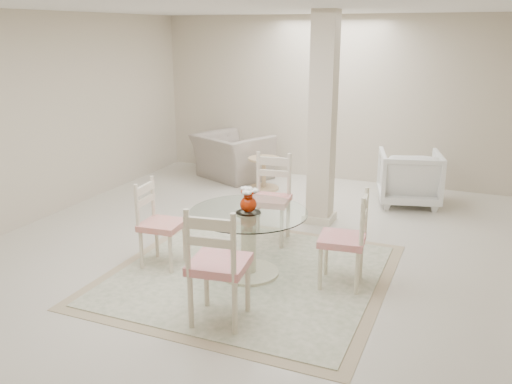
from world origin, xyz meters
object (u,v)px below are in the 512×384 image
at_px(dining_chair_north, 271,192).
at_px(armchair_white, 409,178).
at_px(dining_chair_south, 216,258).
at_px(side_table, 264,175).
at_px(dining_chair_east, 350,232).
at_px(dining_chair_west, 156,217).
at_px(column, 323,121).
at_px(dining_table, 248,243).
at_px(red_vase, 248,200).
at_px(recliner_taupe, 232,156).

bearing_deg(dining_chair_north, armchair_white, 49.41).
xyz_separation_m(dining_chair_south, side_table, (-1.18, 4.02, -0.39)).
bearing_deg(dining_chair_east, dining_chair_west, -88.41).
bearing_deg(dining_chair_east, dining_chair_south, -43.11).
distance_m(column, dining_chair_south, 3.00).
relative_size(column, armchair_white, 3.10).
bearing_deg(dining_chair_south, dining_chair_west, -45.01).
bearing_deg(armchair_white, dining_chair_east, 72.21).
relative_size(dining_table, dining_chair_east, 1.11).
height_order(red_vase, armchair_white, red_vase).
bearing_deg(recliner_taupe, dining_chair_south, 138.26).
bearing_deg(side_table, red_vase, -70.93).
height_order(dining_chair_south, armchair_white, dining_chair_south).
distance_m(recliner_taupe, side_table, 0.89).
bearing_deg(dining_table, dining_chair_south, -81.76).
xyz_separation_m(dining_table, dining_chair_east, (1.01, 0.14, 0.22)).
bearing_deg(dining_chair_north, dining_chair_west, -134.78).
bearing_deg(column, dining_table, -96.31).
bearing_deg(red_vase, dining_chair_south, -81.80).
height_order(dining_table, side_table, dining_table).
height_order(column, dining_chair_east, column).
height_order(dining_chair_north, recliner_taupe, dining_chair_north).
xyz_separation_m(dining_chair_east, dining_chair_south, (-0.86, -1.16, 0.06)).
height_order(dining_table, red_vase, red_vase).
xyz_separation_m(dining_chair_east, recliner_taupe, (-2.81, 3.30, -0.20)).
xyz_separation_m(dining_table, recliner_taupe, (-1.80, 3.45, 0.02)).
distance_m(dining_chair_south, armchair_white, 4.28).
height_order(recliner_taupe, side_table, recliner_taupe).
bearing_deg(recliner_taupe, armchair_white, -161.49).
distance_m(dining_chair_north, recliner_taupe, 2.95).
distance_m(dining_table, dining_chair_south, 1.06).
height_order(red_vase, recliner_taupe, red_vase).
height_order(column, red_vase, column).
distance_m(red_vase, dining_chair_east, 1.05).
relative_size(red_vase, dining_chair_north, 0.22).
xyz_separation_m(column, recliner_taupe, (-2.01, 1.55, -0.97)).
height_order(dining_table, recliner_taupe, recliner_taupe).
bearing_deg(recliner_taupe, column, 167.04).
distance_m(column, red_vase, 1.98).
distance_m(red_vase, dining_chair_west, 1.05).
relative_size(dining_table, armchair_white, 1.38).
relative_size(recliner_taupe, armchair_white, 1.33).
relative_size(column, recliner_taupe, 2.33).
bearing_deg(dining_chair_north, recliner_taupe, 116.02).
bearing_deg(dining_chair_south, column, -99.09).
xyz_separation_m(column, dining_chair_south, (-0.06, -2.91, -0.72)).
relative_size(column, dining_chair_south, 2.26).
bearing_deg(armchair_white, side_table, -11.16).
height_order(column, dining_chair_south, column).
relative_size(dining_table, dining_chair_south, 1.01).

